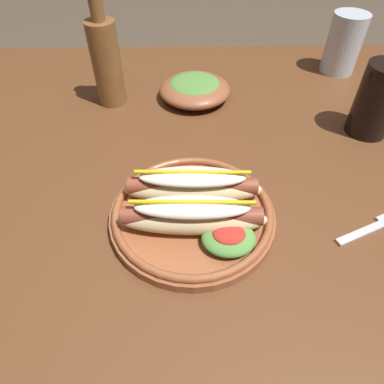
{
  "coord_description": "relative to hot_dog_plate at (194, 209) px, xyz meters",
  "views": [
    {
      "loc": [
        -0.08,
        -0.54,
        1.15
      ],
      "look_at": [
        -0.08,
        -0.17,
        0.77
      ],
      "focal_mm": 32.1,
      "sensor_mm": 36.0,
      "label": 1
    }
  ],
  "objects": [
    {
      "name": "soda_cup",
      "position": [
        0.35,
        0.23,
        0.04
      ],
      "size": [
        0.08,
        0.08,
        0.14
      ],
      "primitive_type": "cylinder",
      "color": "black",
      "rests_on": "dining_table"
    },
    {
      "name": "side_bowl",
      "position": [
        0.01,
        0.36,
        -0.0
      ],
      "size": [
        0.16,
        0.16,
        0.05
      ],
      "color": "brown",
      "rests_on": "dining_table"
    },
    {
      "name": "dining_table",
      "position": [
        0.07,
        0.2,
        -0.12
      ],
      "size": [
        1.48,
        0.89,
        0.74
      ],
      "color": "brown",
      "rests_on": "ground_plane"
    },
    {
      "name": "fork",
      "position": [
        0.27,
        -0.02,
        -0.02
      ],
      "size": [
        0.12,
        0.07,
        0.0
      ],
      "rotation": [
        0.0,
        0.0,
        0.41
      ],
      "color": "silver",
      "rests_on": "dining_table"
    },
    {
      "name": "ground_plane",
      "position": [
        0.07,
        0.2,
        -0.77
      ],
      "size": [
        8.0,
        8.0,
        0.0
      ],
      "primitive_type": "plane",
      "color": "brown"
    },
    {
      "name": "water_cup",
      "position": [
        0.37,
        0.49,
        0.04
      ],
      "size": [
        0.08,
        0.08,
        0.14
      ],
      "primitive_type": "cylinder",
      "color": "silver",
      "rests_on": "dining_table"
    },
    {
      "name": "glass_bottle",
      "position": [
        -0.17,
        0.35,
        0.07
      ],
      "size": [
        0.06,
        0.06,
        0.24
      ],
      "color": "brown",
      "rests_on": "dining_table"
    },
    {
      "name": "hot_dog_plate",
      "position": [
        0.0,
        0.0,
        0.0
      ],
      "size": [
        0.25,
        0.25,
        0.08
      ],
      "color": "#9E5633",
      "rests_on": "dining_table"
    }
  ]
}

